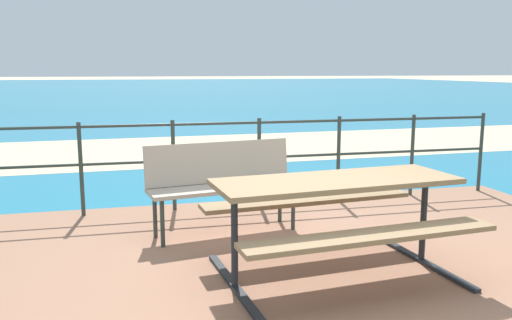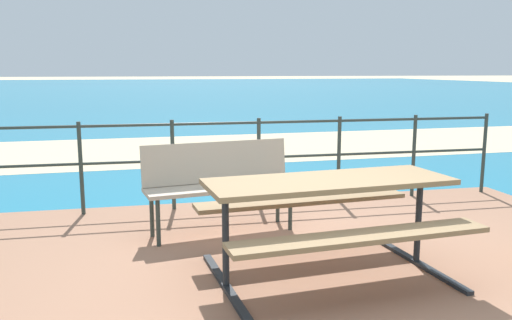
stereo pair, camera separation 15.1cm
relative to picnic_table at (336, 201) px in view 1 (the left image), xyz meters
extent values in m
plane|color=beige|center=(-0.04, -0.15, -0.64)|extent=(240.00, 240.00, 0.00)
cube|color=#996B51|center=(-0.04, -0.15, -0.61)|extent=(6.40, 5.20, 0.06)
cube|color=teal|center=(-0.04, 39.85, -0.64)|extent=(90.00, 90.00, 0.01)
cube|color=beige|center=(-0.04, 7.10, -0.64)|extent=(54.11, 6.04, 0.01)
cube|color=#8C704C|center=(0.00, 0.00, 0.15)|extent=(1.89, 0.81, 0.04)
cube|color=#8C704C|center=(0.05, -0.51, -0.11)|extent=(1.86, 0.43, 0.04)
cube|color=#8C704C|center=(-0.05, 0.51, -0.11)|extent=(1.86, 0.43, 0.04)
cylinder|color=#1E2328|center=(-0.80, -0.08, -0.21)|extent=(0.05, 0.05, 0.74)
cube|color=#1E2328|center=(-0.80, -0.08, -0.57)|extent=(0.18, 1.29, 0.03)
cylinder|color=#1E2328|center=(0.80, 0.08, -0.21)|extent=(0.05, 0.05, 0.74)
cube|color=#1E2328|center=(0.80, 0.08, -0.57)|extent=(0.18, 1.29, 0.03)
cube|color=tan|center=(-0.62, 1.22, -0.13)|extent=(1.51, 0.64, 0.04)
cube|color=tan|center=(-0.65, 1.39, 0.09)|extent=(1.45, 0.32, 0.40)
cylinder|color=#2D3833|center=(-1.24, 0.96, -0.36)|extent=(0.04, 0.04, 0.45)
cylinder|color=#2D3833|center=(-1.29, 1.26, -0.36)|extent=(0.04, 0.04, 0.45)
cylinder|color=#2D3833|center=(0.04, 1.18, -0.36)|extent=(0.04, 0.04, 0.45)
cylinder|color=#2D3833|center=(-0.01, 1.47, -0.36)|extent=(0.04, 0.04, 0.45)
cylinder|color=#2D3833|center=(-2.01, 2.20, -0.08)|extent=(0.04, 0.04, 1.01)
cylinder|color=#2D3833|center=(-1.03, 2.20, -0.08)|extent=(0.04, 0.04, 1.01)
cylinder|color=#2D3833|center=(-0.04, 2.20, -0.08)|extent=(0.04, 0.04, 1.01)
cylinder|color=#2D3833|center=(0.94, 2.20, -0.08)|extent=(0.04, 0.04, 1.01)
cylinder|color=#2D3833|center=(1.92, 2.20, -0.08)|extent=(0.04, 0.04, 1.01)
cylinder|color=#2D3833|center=(2.91, 2.20, -0.08)|extent=(0.04, 0.04, 1.01)
cylinder|color=#2D3833|center=(-0.04, 2.20, 0.38)|extent=(5.90, 0.03, 0.03)
cylinder|color=#2D3833|center=(-0.04, 2.20, -0.02)|extent=(5.90, 0.03, 0.03)
camera|label=1|loc=(-1.49, -3.57, 0.98)|focal=36.63mm
camera|label=2|loc=(-1.35, -3.60, 0.98)|focal=36.63mm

